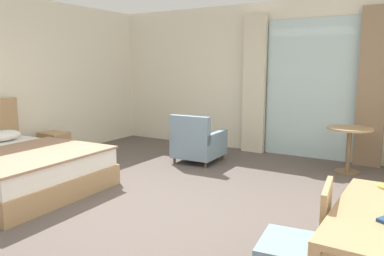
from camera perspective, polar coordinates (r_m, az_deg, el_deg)
The scene contains 10 objects.
ground at distance 4.68m, azimuth -8.06°, elevation -11.89°, with size 6.69×7.60×0.10m, color #564C47.
wall_back at distance 7.44m, azimuth 9.38°, elevation 7.32°, with size 6.29×0.12×2.78m, color silver.
balcony_glass_door at distance 7.03m, azimuth 17.27°, elevation 5.56°, with size 1.57×0.02×2.45m, color silver.
curtain_panel_left at distance 7.25m, azimuth 9.33°, elevation 6.43°, with size 0.43×0.10×2.57m, color beige.
curtain_panel_right at distance 6.75m, azimuth 25.40°, elevation 5.45°, with size 0.43×0.10×2.57m, color #897056.
bed at distance 5.66m, azimuth -25.73°, elevation -5.39°, with size 2.27×1.88×1.12m.
nightstand at distance 7.05m, azimuth -19.97°, elevation -2.59°, with size 0.46×0.37×0.50m.
desk_chair at distance 2.79m, azimuth 16.67°, elevation -15.42°, with size 0.50×0.53×0.87m.
armchair_by_window at distance 6.49m, azimuth 0.83°, elevation -2.32°, with size 0.74×0.81×0.83m.
round_cafe_table at distance 6.29m, azimuth 22.53°, elevation -1.59°, with size 0.67×0.67×0.71m.
Camera 1 is at (2.80, -3.35, 1.63)m, focal length 35.52 mm.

